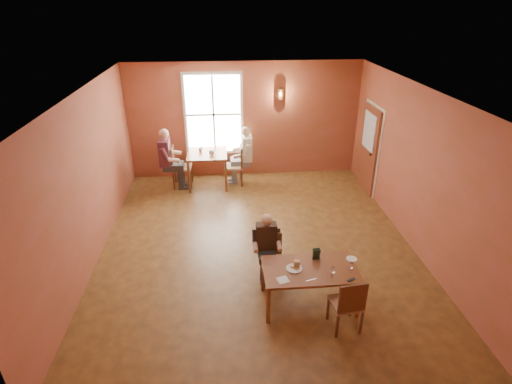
{
  "coord_description": "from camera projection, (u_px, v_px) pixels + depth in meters",
  "views": [
    {
      "loc": [
        -0.61,
        -6.62,
        4.42
      ],
      "look_at": [
        0.0,
        0.2,
        1.05
      ],
      "focal_mm": 28.0,
      "sensor_mm": 36.0,
      "label": 1
    }
  ],
  "objects": [
    {
      "name": "ground",
      "position": [
        257.0,
        244.0,
        7.92
      ],
      "size": [
        6.0,
        7.0,
        0.01
      ],
      "primitive_type": "cube",
      "color": "brown",
      "rests_on": "ground"
    },
    {
      "name": "wall_back",
      "position": [
        245.0,
        121.0,
        10.38
      ],
      "size": [
        6.0,
        0.04,
        3.0
      ],
      "primitive_type": "cube",
      "color": "brown",
      "rests_on": "ground"
    },
    {
      "name": "wall_front",
      "position": [
        288.0,
        310.0,
        4.13
      ],
      "size": [
        6.0,
        0.04,
        3.0
      ],
      "primitive_type": "cube",
      "color": "brown",
      "rests_on": "ground"
    },
    {
      "name": "wall_left",
      "position": [
        87.0,
        181.0,
        7.01
      ],
      "size": [
        0.04,
        7.0,
        3.0
      ],
      "primitive_type": "cube",
      "color": "brown",
      "rests_on": "ground"
    },
    {
      "name": "wall_right",
      "position": [
        416.0,
        169.0,
        7.49
      ],
      "size": [
        0.04,
        7.0,
        3.0
      ],
      "primitive_type": "cube",
      "color": "brown",
      "rests_on": "ground"
    },
    {
      "name": "ceiling",
      "position": [
        257.0,
        92.0,
        6.59
      ],
      "size": [
        6.0,
        7.0,
        0.04
      ],
      "primitive_type": "cube",
      "color": "white",
      "rests_on": "wall_back"
    },
    {
      "name": "window",
      "position": [
        214.0,
        114.0,
        10.18
      ],
      "size": [
        1.36,
        0.1,
        1.96
      ],
      "primitive_type": "cube",
      "color": "white",
      "rests_on": "wall_back"
    },
    {
      "name": "door",
      "position": [
        368.0,
        149.0,
        9.74
      ],
      "size": [
        0.12,
        1.04,
        2.1
      ],
      "primitive_type": "cube",
      "color": "maroon",
      "rests_on": "ground"
    },
    {
      "name": "wall_sconce",
      "position": [
        280.0,
        94.0,
        10.05
      ],
      "size": [
        0.16,
        0.16,
        0.28
      ],
      "primitive_type": "cylinder",
      "color": "brown",
      "rests_on": "wall_back"
    },
    {
      "name": "main_table",
      "position": [
        309.0,
        286.0,
        6.24
      ],
      "size": [
        1.45,
        0.81,
        0.68
      ],
      "primitive_type": null,
      "color": "brown",
      "rests_on": "ground"
    },
    {
      "name": "chair_diner_main",
      "position": [
        272.0,
        259.0,
        6.75
      ],
      "size": [
        0.37,
        0.37,
        0.83
      ],
      "primitive_type": null,
      "rotation": [
        0.0,
        0.0,
        3.14
      ],
      "color": "brown",
      "rests_on": "ground"
    },
    {
      "name": "diner_main",
      "position": [
        273.0,
        253.0,
        6.66
      ],
      "size": [
        0.45,
        0.45,
        1.13
      ],
      "primitive_type": null,
      "rotation": [
        0.0,
        0.0,
        3.14
      ],
      "color": "black",
      "rests_on": "ground"
    },
    {
      "name": "chair_empty",
      "position": [
        346.0,
        302.0,
        5.75
      ],
      "size": [
        0.45,
        0.45,
        0.92
      ],
      "primitive_type": null,
      "rotation": [
        0.0,
        0.0,
        0.11
      ],
      "color": "#4F2512",
      "rests_on": "ground"
    },
    {
      "name": "plate_food",
      "position": [
        294.0,
        268.0,
        6.08
      ],
      "size": [
        0.31,
        0.31,
        0.03
      ],
      "primitive_type": "cylinder",
      "rotation": [
        0.0,
        0.0,
        -0.26
      ],
      "color": "white",
      "rests_on": "main_table"
    },
    {
      "name": "sandwich",
      "position": [
        297.0,
        264.0,
        6.1
      ],
      "size": [
        0.09,
        0.09,
        0.1
      ],
      "primitive_type": "cube",
      "rotation": [
        0.0,
        0.0,
        -0.12
      ],
      "color": "tan",
      "rests_on": "main_table"
    },
    {
      "name": "goblet_b",
      "position": [
        351.0,
        267.0,
        6.0
      ],
      "size": [
        0.09,
        0.09,
        0.16
      ],
      "primitive_type": null,
      "rotation": [
        0.0,
        0.0,
        -0.37
      ],
      "color": "white",
      "rests_on": "main_table"
    },
    {
      "name": "goblet_c",
      "position": [
        333.0,
        271.0,
        5.89
      ],
      "size": [
        0.09,
        0.09,
        0.18
      ],
      "primitive_type": null,
      "rotation": [
        0.0,
        0.0,
        0.4
      ],
      "color": "white",
      "rests_on": "main_table"
    },
    {
      "name": "menu_stand",
      "position": [
        316.0,
        254.0,
        6.27
      ],
      "size": [
        0.12,
        0.07,
        0.19
      ],
      "primitive_type": "cube",
      "rotation": [
        0.0,
        0.0,
        0.11
      ],
      "color": "#203826",
      "rests_on": "main_table"
    },
    {
      "name": "knife",
      "position": [
        311.0,
        280.0,
        5.85
      ],
      "size": [
        0.17,
        0.07,
        0.0
      ],
      "primitive_type": "cube",
      "rotation": [
        0.0,
        0.0,
        0.31
      ],
      "color": "silver",
      "rests_on": "main_table"
    },
    {
      "name": "napkin",
      "position": [
        283.0,
        280.0,
        5.85
      ],
      "size": [
        0.2,
        0.2,
        0.01
      ],
      "primitive_type": "cube",
      "rotation": [
        0.0,
        0.0,
        0.24
      ],
      "color": "white",
      "rests_on": "main_table"
    },
    {
      "name": "side_plate",
      "position": [
        352.0,
        259.0,
        6.31
      ],
      "size": [
        0.22,
        0.22,
        0.01
      ],
      "primitive_type": "cylinder",
      "rotation": [
        0.0,
        0.0,
        0.4
      ],
      "color": "white",
      "rests_on": "main_table"
    },
    {
      "name": "sunglasses",
      "position": [
        351.0,
        280.0,
        5.84
      ],
      "size": [
        0.13,
        0.09,
        0.02
      ],
      "primitive_type": "cube",
      "rotation": [
        0.0,
        0.0,
        0.46
      ],
      "color": "black",
      "rests_on": "main_table"
    },
    {
      "name": "second_table",
      "position": [
        208.0,
        169.0,
        10.22
      ],
      "size": [
        0.99,
        0.99,
        0.87
      ],
      "primitive_type": null,
      "color": "brown",
      "rests_on": "ground"
    },
    {
      "name": "chair_diner_white",
      "position": [
        233.0,
        165.0,
        10.23
      ],
      "size": [
        0.45,
        0.45,
        1.03
      ],
      "primitive_type": null,
      "rotation": [
        0.0,
        0.0,
        1.57
      ],
      "color": "#503113",
      "rests_on": "ground"
    },
    {
      "name": "diner_white",
      "position": [
        234.0,
        158.0,
        10.14
      ],
      "size": [
        0.58,
        0.58,
        1.45
      ],
      "primitive_type": null,
      "rotation": [
        0.0,
        0.0,
        1.57
      ],
      "color": "silver",
      "rests_on": "ground"
    },
    {
      "name": "chair_diner_maroon",
      "position": [
        182.0,
        166.0,
        10.12
      ],
      "size": [
        0.47,
        0.47,
        1.06
      ],
      "primitive_type": null,
      "rotation": [
        0.0,
        0.0,
        -1.57
      ],
      "color": "#452710",
      "rests_on": "ground"
    },
    {
      "name": "diner_maroon",
      "position": [
        180.0,
        158.0,
        10.02
      ],
      "size": [
        0.6,
        0.6,
        1.51
      ],
      "primitive_type": null,
      "rotation": [
        0.0,
        0.0,
        -1.57
      ],
      "color": "#5D1519",
      "rests_on": "ground"
    },
    {
      "name": "cup_a",
      "position": [
        212.0,
        153.0,
        9.89
      ],
      "size": [
        0.15,
        0.15,
        0.11
      ],
      "primitive_type": "imported",
      "rotation": [
        0.0,
        0.0,
        -0.12
      ],
      "color": "silver",
      "rests_on": "second_table"
    },
    {
      "name": "cup_b",
      "position": [
        200.0,
        150.0,
        10.09
      ],
      "size": [
        0.12,
        0.12,
        0.1
      ],
      "primitive_type": "imported",
      "rotation": [
        0.0,
        0.0,
        0.14
      ],
      "color": "white",
      "rests_on": "second_table"
    }
  ]
}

